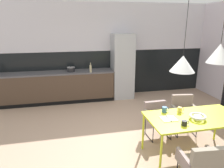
# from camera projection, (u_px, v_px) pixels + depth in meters

# --- Properties ---
(ground_plane) EXTENTS (9.02, 9.02, 0.00)m
(ground_plane) POSITION_uv_depth(u_px,v_px,m) (138.00, 149.00, 3.84)
(ground_plane) COLOR tan
(back_wall_splashback_dark) EXTENTS (6.94, 0.12, 1.46)m
(back_wall_splashback_dark) POSITION_uv_depth(u_px,v_px,m) (106.00, 73.00, 6.69)
(back_wall_splashback_dark) COLOR black
(back_wall_splashback_dark) RESTS_ON ground
(back_wall_panel_upper) EXTENTS (6.94, 0.12, 1.46)m
(back_wall_panel_upper) POSITION_uv_depth(u_px,v_px,m) (105.00, 27.00, 6.28)
(back_wall_panel_upper) COLOR silver
(back_wall_panel_upper) RESTS_ON back_wall_splashback_dark
(kitchen_counter) EXTENTS (3.48, 0.63, 0.91)m
(kitchen_counter) POSITION_uv_depth(u_px,v_px,m) (55.00, 87.00, 6.10)
(kitchen_counter) COLOR #4A382A
(kitchen_counter) RESTS_ON ground
(refrigerator_column) EXTENTS (0.64, 0.60, 1.99)m
(refrigerator_column) POSITION_uv_depth(u_px,v_px,m) (122.00, 66.00, 6.37)
(refrigerator_column) COLOR #ADAFB2
(refrigerator_column) RESTS_ON ground
(dining_table) EXTENTS (1.62, 0.82, 0.75)m
(dining_table) POSITION_uv_depth(u_px,v_px,m) (195.00, 119.00, 3.47)
(dining_table) COLOR #CCD424
(dining_table) RESTS_ON ground
(armchair_by_stool) EXTENTS (0.54, 0.53, 0.80)m
(armchair_by_stool) POSITION_uv_depth(u_px,v_px,m) (184.00, 109.00, 4.36)
(armchair_by_stool) COLOR gray
(armchair_by_stool) RESTS_ON ground
(armchair_far_side) EXTENTS (0.53, 0.51, 0.78)m
(armchair_far_side) POSITION_uv_depth(u_px,v_px,m) (202.00, 163.00, 2.72)
(armchair_far_side) COLOR gray
(armchair_far_side) RESTS_ON ground
(armchair_corner_seat) EXTENTS (0.50, 0.49, 0.71)m
(armchair_corner_seat) POSITION_uv_depth(u_px,v_px,m) (157.00, 114.00, 4.21)
(armchair_corner_seat) COLOR gray
(armchair_corner_seat) RESTS_ON ground
(fruit_bowl) EXTENTS (0.28, 0.28, 0.08)m
(fruit_bowl) POSITION_uv_depth(u_px,v_px,m) (198.00, 117.00, 3.36)
(fruit_bowl) COLOR silver
(fruit_bowl) RESTS_ON dining_table
(open_book) EXTENTS (0.25, 0.20, 0.02)m
(open_book) POSITION_uv_depth(u_px,v_px,m) (169.00, 119.00, 3.38)
(open_book) COLOR white
(open_book) RESTS_ON dining_table
(mug_glass_clear) EXTENTS (0.13, 0.09, 0.08)m
(mug_glass_clear) POSITION_uv_depth(u_px,v_px,m) (184.00, 123.00, 3.16)
(mug_glass_clear) COLOR black
(mug_glass_clear) RESTS_ON dining_table
(mug_dark_espresso) EXTENTS (0.12, 0.08, 0.10)m
(mug_dark_espresso) POSITION_uv_depth(u_px,v_px,m) (180.00, 110.00, 3.62)
(mug_dark_espresso) COLOR gold
(mug_dark_espresso) RESTS_ON dining_table
(mug_wide_latte) EXTENTS (0.13, 0.09, 0.10)m
(mug_wide_latte) POSITION_uv_depth(u_px,v_px,m) (165.00, 110.00, 3.64)
(mug_wide_latte) COLOR #335B93
(mug_wide_latte) RESTS_ON dining_table
(cooking_pot) EXTENTS (0.23, 0.23, 0.16)m
(cooking_pot) POSITION_uv_depth(u_px,v_px,m) (71.00, 69.00, 6.02)
(cooking_pot) COLOR black
(cooking_pot) RESTS_ON kitchen_counter
(bottle_vinegar_dark) EXTENTS (0.07, 0.07, 0.28)m
(bottle_vinegar_dark) POSITION_uv_depth(u_px,v_px,m) (91.00, 68.00, 5.95)
(bottle_vinegar_dark) COLOR tan
(bottle_vinegar_dark) RESTS_ON kitchen_counter
(pendant_lamp_over_table_near) EXTENTS (0.38, 0.38, 1.32)m
(pendant_lamp_over_table_near) POSITION_uv_depth(u_px,v_px,m) (183.00, 64.00, 3.14)
(pendant_lamp_over_table_near) COLOR black
(pendant_lamp_over_table_far) EXTENTS (0.38, 0.38, 1.21)m
(pendant_lamp_over_table_far) POSITION_uv_depth(u_px,v_px,m) (220.00, 53.00, 3.26)
(pendant_lamp_over_table_far) COLOR black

